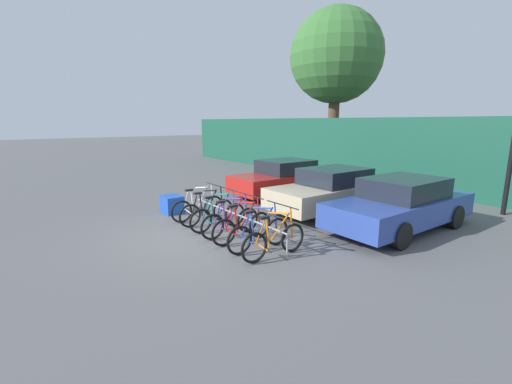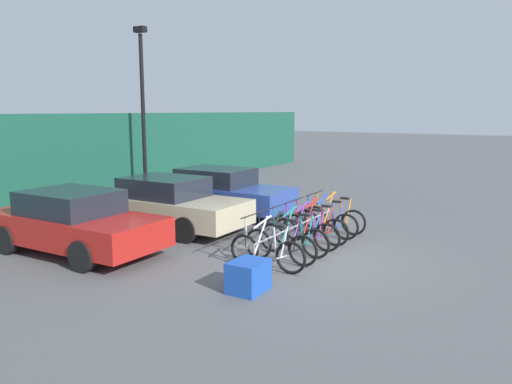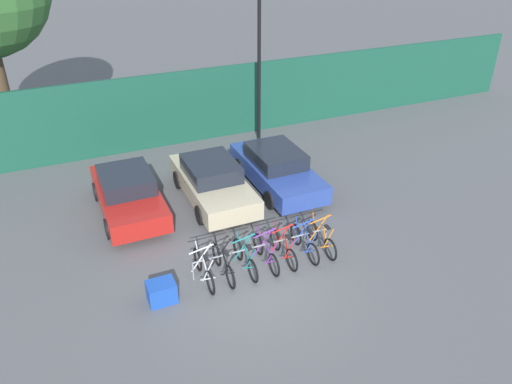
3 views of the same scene
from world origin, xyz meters
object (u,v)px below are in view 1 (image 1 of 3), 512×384
object	(u,v)px
bicycle_red	(242,227)
tree_behind_hoarding	(336,57)
car_beige	(332,190)
car_blue	(401,204)
bicycle_black	(207,211)
car_red	(284,178)
bicycle_blue	(259,234)
bicycle_white	(198,207)
bicycle_teal	(218,216)
bicycle_orange	(274,240)
bike_rack	(235,216)
cargo_crate	(172,204)
bicycle_purple	(231,221)

from	to	relation	value
bicycle_red	tree_behind_hoarding	world-z (taller)	tree_behind_hoarding
bicycle_red	car_beige	size ratio (longest dim) A/B	0.39
car_beige	car_blue	bearing A→B (deg)	0.14
bicycle_black	car_red	size ratio (longest dim) A/B	0.41
bicycle_blue	car_blue	distance (m)	4.11
bicycle_white	car_beige	size ratio (longest dim) A/B	0.39
bicycle_teal	bicycle_orange	size ratio (longest dim) A/B	1.00
bike_rack	bicycle_blue	distance (m)	1.24
bicycle_blue	car_red	distance (m)	5.95
car_beige	car_blue	world-z (taller)	same
car_red	car_blue	xyz separation A→B (m)	(5.14, -0.32, 0.00)
bike_rack	tree_behind_hoarding	size ratio (longest dim) A/B	0.46
bicycle_orange	bicycle_teal	bearing A→B (deg)	176.37
bicycle_blue	cargo_crate	bearing A→B (deg)	-173.79
bicycle_blue	car_blue	size ratio (longest dim) A/B	0.38
bicycle_red	bicycle_orange	xyz separation A→B (m)	(1.21, 0.00, 0.00)
car_beige	cargo_crate	distance (m)	5.15
car_red	bicycle_orange	bearing A→B (deg)	-42.66
car_beige	tree_behind_hoarding	distance (m)	10.70
bicycle_purple	tree_behind_hoarding	size ratio (longest dim) A/B	0.19
cargo_crate	bicycle_teal	bearing A→B (deg)	7.30
bicycle_black	car_blue	world-z (taller)	car_blue
car_blue	tree_behind_hoarding	bearing A→B (deg)	141.15
bicycle_blue	tree_behind_hoarding	bearing A→B (deg)	126.59
car_beige	bicycle_black	bearing A→B (deg)	-105.39
bicycle_blue	car_beige	bearing A→B (deg)	110.97
car_beige	bicycle_white	bearing A→B (deg)	-112.47
bicycle_white	tree_behind_hoarding	size ratio (longest dim) A/B	0.19
bike_rack	car_blue	size ratio (longest dim) A/B	0.90
bicycle_red	car_red	bearing A→B (deg)	129.84
bicycle_purple	bicycle_orange	distance (m)	1.75
bicycle_blue	bicycle_orange	size ratio (longest dim) A/B	1.00
bicycle_white	car_blue	distance (m)	5.66
bicycle_purple	tree_behind_hoarding	bearing A→B (deg)	119.91
bike_rack	bicycle_blue	world-z (taller)	bicycle_blue
bicycle_teal	tree_behind_hoarding	bearing A→B (deg)	116.87
car_red	bicycle_teal	bearing A→B (deg)	-61.88
bicycle_white	cargo_crate	world-z (taller)	bicycle_white
bicycle_purple	cargo_crate	xyz separation A→B (m)	(-3.01, -0.31, -0.10)
bicycle_black	bicycle_red	world-z (taller)	same
bicycle_teal	bicycle_purple	world-z (taller)	same
bicycle_white	car_red	size ratio (longest dim) A/B	0.41
bike_rack	car_red	bearing A→B (deg)	124.83
tree_behind_hoarding	bicycle_red	bearing A→B (deg)	-57.91
car_beige	cargo_crate	size ratio (longest dim) A/B	6.23
bicycle_teal	bicycle_red	size ratio (longest dim) A/B	1.00
bicycle_white	bicycle_orange	size ratio (longest dim) A/B	1.00
bicycle_blue	car_blue	bearing A→B (deg)	77.54
bicycle_red	bicycle_white	bearing A→B (deg)	-178.92
car_red	tree_behind_hoarding	bearing A→B (deg)	117.05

